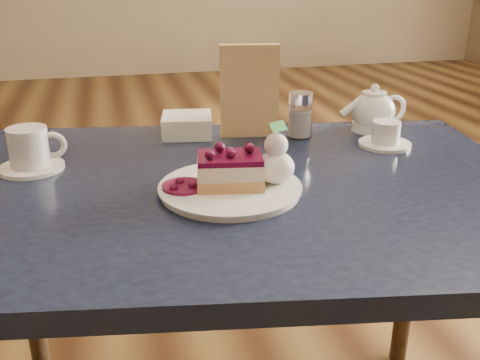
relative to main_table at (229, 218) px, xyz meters
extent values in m
cube|color=#162030|center=(0.00, 0.00, 0.05)|extent=(1.24, 0.93, 0.04)
cylinder|color=black|center=(-0.44, 0.40, -0.30)|extent=(0.05, 0.05, 0.67)
cylinder|color=black|center=(0.55, 0.23, -0.30)|extent=(0.05, 0.05, 0.67)
cylinder|color=white|center=(-0.01, -0.05, 0.08)|extent=(0.24, 0.24, 0.01)
cube|color=tan|center=(-0.01, -0.05, 0.10)|extent=(0.12, 0.10, 0.02)
cube|color=beige|center=(-0.01, -0.05, 0.12)|extent=(0.12, 0.10, 0.03)
cube|color=#4B0426|center=(-0.01, -0.05, 0.14)|extent=(0.12, 0.09, 0.01)
ellipsoid|color=white|center=(0.07, -0.05, 0.11)|extent=(0.07, 0.07, 0.06)
cylinder|color=#4B0426|center=(-0.09, -0.04, 0.09)|extent=(0.07, 0.07, 0.01)
cylinder|color=white|center=(-0.35, 0.16, 0.08)|extent=(0.12, 0.12, 0.01)
cylinder|color=white|center=(-0.35, 0.16, 0.12)|extent=(0.07, 0.07, 0.07)
torus|color=white|center=(-0.31, 0.16, 0.12)|extent=(0.05, 0.01, 0.05)
cylinder|color=white|center=(0.38, 0.12, 0.08)|extent=(0.11, 0.11, 0.01)
cylinder|color=white|center=(0.38, 0.12, 0.10)|extent=(0.06, 0.06, 0.05)
ellipsoid|color=white|center=(0.40, 0.23, 0.12)|extent=(0.10, 0.10, 0.09)
cylinder|color=white|center=(0.40, 0.23, 0.17)|extent=(0.06, 0.06, 0.01)
cylinder|color=white|center=(0.33, 0.23, 0.12)|extent=(0.06, 0.02, 0.05)
cube|color=beige|center=(0.11, 0.27, 0.18)|extent=(0.13, 0.05, 0.21)
cylinder|color=white|center=(0.22, 0.23, 0.11)|extent=(0.05, 0.05, 0.08)
cylinder|color=silver|center=(0.22, 0.23, 0.16)|extent=(0.06, 0.06, 0.02)
cube|color=white|center=(-0.03, 0.31, 0.10)|extent=(0.13, 0.13, 0.05)
camera|label=1|loc=(-0.20, -0.88, 0.44)|focal=40.00mm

